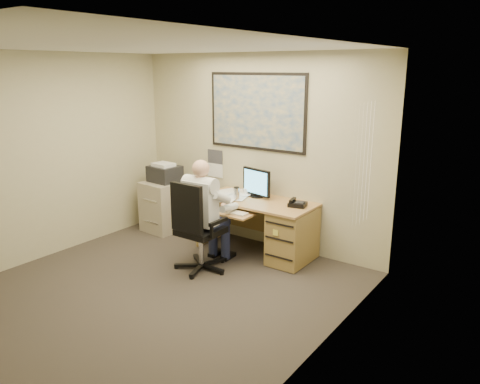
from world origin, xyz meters
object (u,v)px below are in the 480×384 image
Objects in this scene: office_chair at (198,245)px; filing_cabinet at (166,201)px; person at (202,215)px; desk at (277,226)px.

filing_cabinet is at bearing 147.68° from office_chair.
person is at bearing 89.89° from office_chair.
person is at bearing -124.22° from desk.
person is (1.43, -0.82, 0.24)m from filing_cabinet.
office_chair reaches higher than filing_cabinet.
filing_cabinet is 1.67m from person.
desk is 1.49× the size of filing_cabinet.
filing_cabinet is at bearing -178.78° from desk.
person reaches higher than office_chair.
person is (-0.59, -0.86, 0.26)m from desk.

